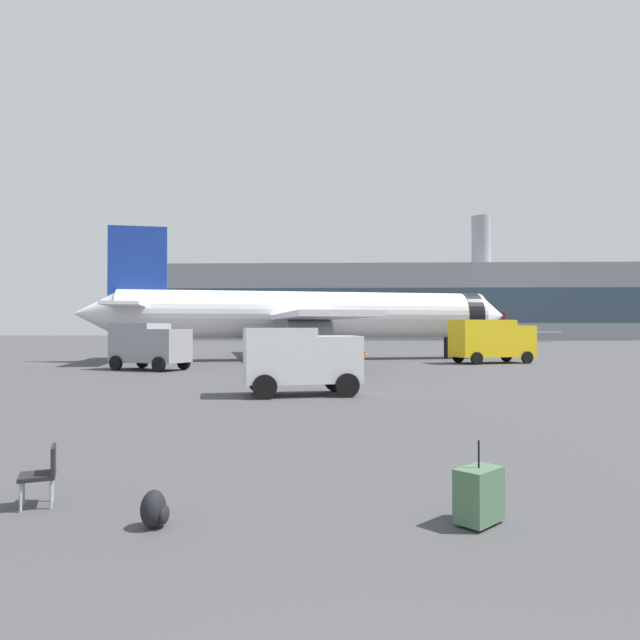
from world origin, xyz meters
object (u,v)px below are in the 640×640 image
(rolling_suitcase, at_px, (479,495))
(cargo_van, at_px, (300,358))
(fuel_truck, at_px, (491,339))
(gate_chair, at_px, (43,472))
(service_truck, at_px, (149,344))
(safety_cone_near, at_px, (365,352))
(safety_cone_mid, at_px, (136,354))
(airplane_taxiing, at_px, (513,331))
(traveller_backpack, at_px, (155,510))
(airplane_at_gate, at_px, (306,315))

(rolling_suitcase, bearing_deg, cargo_van, 103.27)
(fuel_truck, height_order, gate_chair, fuel_truck)
(gate_chair, bearing_deg, service_truck, 105.83)
(service_truck, bearing_deg, safety_cone_near, 52.51)
(service_truck, xyz_separation_m, safety_cone_mid, (-5.86, 13.82, -1.30))
(cargo_van, distance_m, rolling_suitcase, 14.60)
(airplane_taxiing, relative_size, fuel_truck, 3.07)
(fuel_truck, xyz_separation_m, traveller_backpack, (-13.60, -34.79, -1.54))
(fuel_truck, xyz_separation_m, gate_chair, (-15.51, -33.97, -1.27))
(airplane_at_gate, xyz_separation_m, safety_cone_near, (5.12, 6.93, -3.33))
(cargo_van, bearing_deg, gate_chair, -101.54)
(airplane_at_gate, xyz_separation_m, gate_chair, (-1.56, -38.03, -3.16))
(safety_cone_near, bearing_deg, cargo_van, -97.09)
(airplane_at_gate, xyz_separation_m, cargo_van, (1.22, -24.41, -2.21))
(rolling_suitcase, bearing_deg, safety_cone_near, 89.30)
(airplane_taxiing, xyz_separation_m, cargo_van, (-35.47, -89.71, -0.58))
(safety_cone_near, relative_size, rolling_suitcase, 0.60)
(gate_chair, bearing_deg, fuel_truck, 65.46)
(safety_cone_near, bearing_deg, traveller_backpack, -95.95)
(service_truck, xyz_separation_m, gate_chair, (7.50, -26.47, -1.11))
(airplane_taxiing, bearing_deg, traveller_backpack, -109.24)
(service_truck, bearing_deg, cargo_van, -51.33)
(airplane_at_gate, height_order, traveller_backpack, airplane_at_gate)
(fuel_truck, distance_m, traveller_backpack, 37.39)
(fuel_truck, bearing_deg, cargo_van, -122.02)
(gate_chair, bearing_deg, cargo_van, 78.46)
(airplane_at_gate, distance_m, airplane_taxiing, 74.92)
(safety_cone_near, xyz_separation_m, gate_chair, (-6.68, -44.96, 0.17))
(airplane_at_gate, relative_size, service_truck, 6.72)
(safety_cone_mid, relative_size, traveller_backpack, 1.30)
(service_truck, bearing_deg, fuel_truck, 18.06)
(rolling_suitcase, distance_m, gate_chair, 6.15)
(airplane_taxiing, distance_m, traveller_backpack, 110.32)
(cargo_van, relative_size, traveller_backpack, 9.87)
(safety_cone_near, height_order, safety_cone_mid, safety_cone_near)
(service_truck, relative_size, safety_cone_near, 7.96)
(safety_cone_mid, relative_size, rolling_suitcase, 0.57)
(service_truck, xyz_separation_m, cargo_van, (10.29, -12.85, -0.16))
(fuel_truck, distance_m, rolling_suitcase, 35.81)
(fuel_truck, height_order, traveller_backpack, fuel_truck)
(airplane_taxiing, height_order, safety_cone_mid, airplane_taxiing)
(safety_cone_mid, relative_size, gate_chair, 0.72)
(airplane_taxiing, xyz_separation_m, safety_cone_near, (-31.58, -58.37, -1.70))
(fuel_truck, bearing_deg, traveller_backpack, -111.36)
(cargo_van, relative_size, rolling_suitcase, 4.31)
(cargo_van, height_order, safety_cone_mid, cargo_van)
(fuel_truck, bearing_deg, safety_cone_mid, 167.65)
(fuel_truck, height_order, rolling_suitcase, fuel_truck)
(airplane_taxiing, relative_size, safety_cone_near, 29.86)
(service_truck, relative_size, fuel_truck, 0.82)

